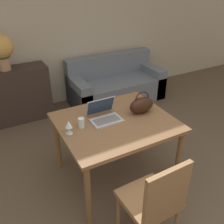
# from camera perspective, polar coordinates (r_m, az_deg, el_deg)

# --- Properties ---
(wall_back) EXTENTS (10.00, 0.06, 2.70)m
(wall_back) POSITION_cam_1_polar(r_m,az_deg,el_deg) (4.44, -13.79, 18.24)
(wall_back) COLOR #BCB29E
(wall_back) RESTS_ON ground_plane
(dining_table) EXTENTS (1.20, 1.03, 0.77)m
(dining_table) POSITION_cam_1_polar(r_m,az_deg,el_deg) (2.71, 0.81, -3.58)
(dining_table) COLOR brown
(dining_table) RESTS_ON ground_plane
(chair) EXTENTS (0.45, 0.45, 0.94)m
(chair) POSITION_cam_1_polar(r_m,az_deg,el_deg) (2.20, 9.76, -19.11)
(chair) COLOR olive
(chair) RESTS_ON ground_plane
(couch) EXTENTS (1.72, 0.78, 0.82)m
(couch) POSITION_cam_1_polar(r_m,az_deg,el_deg) (4.71, 0.81, 6.10)
(couch) COLOR slate
(couch) RESTS_ON ground_plane
(sideboard) EXTENTS (1.14, 0.40, 0.87)m
(sideboard) POSITION_cam_1_polar(r_m,az_deg,el_deg) (4.26, -21.67, 3.48)
(sideboard) COLOR #332823
(sideboard) RESTS_ON ground_plane
(laptop) EXTENTS (0.33, 0.29, 0.21)m
(laptop) POSITION_cam_1_polar(r_m,az_deg,el_deg) (2.69, -1.93, -0.37)
(laptop) COLOR #ADADB2
(laptop) RESTS_ON dining_table
(drinking_glass) EXTENTS (0.06, 0.06, 0.11)m
(drinking_glass) POSITION_cam_1_polar(r_m,az_deg,el_deg) (2.55, -7.01, -2.47)
(drinking_glass) COLOR silver
(drinking_glass) RESTS_ON dining_table
(wine_glass) EXTENTS (0.07, 0.07, 0.15)m
(wine_glass) POSITION_cam_1_polar(r_m,az_deg,el_deg) (2.44, -9.90, -2.91)
(wine_glass) COLOR silver
(wine_glass) RESTS_ON dining_table
(handbag) EXTENTS (0.30, 0.15, 0.26)m
(handbag) POSITION_cam_1_polar(r_m,az_deg,el_deg) (2.79, 6.78, 1.62)
(handbag) COLOR black
(handbag) RESTS_ON dining_table
(flower_vase) EXTENTS (0.35, 0.35, 0.52)m
(flower_vase) POSITION_cam_1_polar(r_m,az_deg,el_deg) (4.01, -24.01, 12.92)
(flower_vase) COLOR tan
(flower_vase) RESTS_ON sideboard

